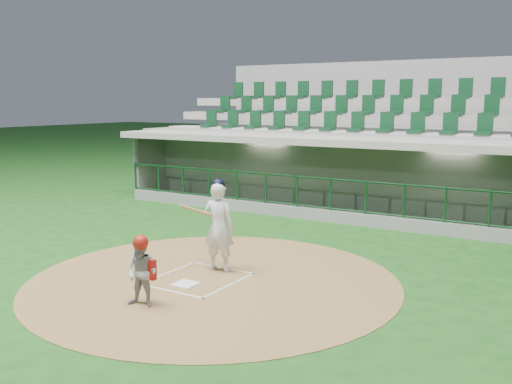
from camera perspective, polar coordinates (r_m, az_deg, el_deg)
ground at (r=11.56m, az=-4.90°, el=-8.32°), size 120.00×120.00×0.00m
dirt_circle at (r=11.24m, az=-4.26°, el=-8.80°), size 7.20×7.20×0.01m
home_plate at (r=11.03m, az=-7.08°, el=-9.12°), size 0.43×0.43×0.02m
batter_box_chalk at (r=11.33m, az=-5.81°, el=-8.62°), size 1.55×1.80×0.01m
dugout_structure at (r=18.10m, az=9.96°, el=1.06°), size 16.40×3.70×3.00m
seating_deck at (r=20.93m, az=13.03°, el=3.33°), size 17.00×6.72×5.15m
batter at (r=11.61m, az=-3.75°, el=-3.32°), size 0.90×0.90×1.91m
catcher at (r=9.89m, az=-11.35°, el=-7.76°), size 0.64×0.55×1.24m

